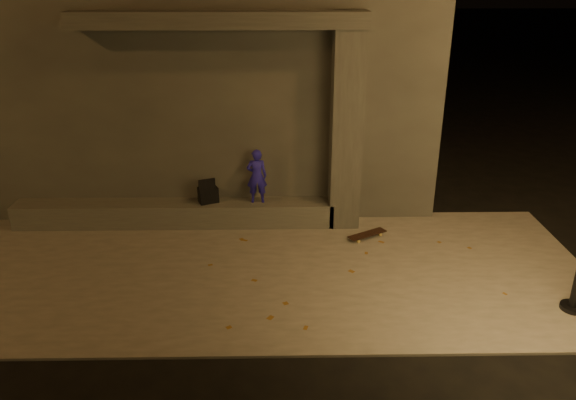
{
  "coord_description": "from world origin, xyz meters",
  "views": [
    {
      "loc": [
        0.48,
        -6.0,
        4.63
      ],
      "look_at": [
        0.62,
        2.0,
        1.26
      ],
      "focal_mm": 35.0,
      "sensor_mm": 36.0,
      "label": 1
    }
  ],
  "objects_px": {
    "column": "(346,132)",
    "skateboarder": "(257,176)",
    "backpack": "(208,194)",
    "skateboard": "(367,234)"
  },
  "relations": [
    {
      "from": "skateboarder",
      "to": "skateboard",
      "type": "relative_size",
      "value": 1.37
    },
    {
      "from": "column",
      "to": "skateboarder",
      "type": "bearing_deg",
      "value": 180.0
    },
    {
      "from": "skateboard",
      "to": "skateboarder",
      "type": "bearing_deg",
      "value": 131.41
    },
    {
      "from": "backpack",
      "to": "column",
      "type": "bearing_deg",
      "value": -23.1
    },
    {
      "from": "column",
      "to": "backpack",
      "type": "height_order",
      "value": "column"
    },
    {
      "from": "skateboarder",
      "to": "backpack",
      "type": "distance_m",
      "value": 0.98
    },
    {
      "from": "skateboard",
      "to": "backpack",
      "type": "bearing_deg",
      "value": 136.83
    },
    {
      "from": "skateboarder",
      "to": "skateboard",
      "type": "distance_m",
      "value": 2.29
    },
    {
      "from": "backpack",
      "to": "skateboard",
      "type": "height_order",
      "value": "backpack"
    },
    {
      "from": "backpack",
      "to": "skateboard",
      "type": "xyz_separation_m",
      "value": [
        2.93,
        -0.65,
        -0.55
      ]
    }
  ]
}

